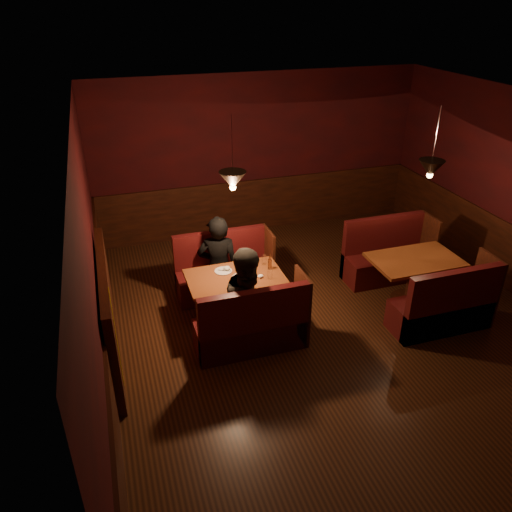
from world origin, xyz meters
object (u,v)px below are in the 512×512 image
object	(u,v)px
main_bench_near	(253,330)
diner_a	(218,247)
diner_b	(249,286)
main_bench_far	(224,274)
second_table	(413,270)
second_bench_near	(445,310)
main_table	(236,286)
second_bench_far	(386,259)

from	to	relation	value
main_bench_near	diner_a	world-z (taller)	diner_a
diner_b	main_bench_far	bearing A→B (deg)	72.49
second_table	second_bench_near	xyz separation A→B (m)	(0.03, -0.75, -0.21)
main_table	main_bench_far	world-z (taller)	main_bench_far
diner_a	main_table	bearing A→B (deg)	114.80
main_bench_near	second_table	world-z (taller)	main_bench_near
second_table	second_bench_far	bearing A→B (deg)	87.80
main_table	second_table	distance (m)	2.59
main_table	diner_b	size ratio (longest dim) A/B	0.76
main_bench_near	second_table	bearing A→B (deg)	8.72
second_bench_near	diner_a	distance (m)	3.24
second_bench_near	diner_b	distance (m)	2.69
main_bench_far	second_table	world-z (taller)	main_bench_far
main_bench_far	diner_a	distance (m)	0.55
main_table	main_bench_near	distance (m)	0.77
main_table	main_bench_far	size ratio (longest dim) A/B	0.91
diner_b	second_table	bearing A→B (deg)	-13.44
second_bench_far	diner_b	size ratio (longest dim) A/B	0.82
diner_a	second_bench_near	bearing A→B (deg)	163.89
main_table	second_table	bearing A→B (deg)	-7.62
main_table	main_bench_near	size ratio (longest dim) A/B	0.91
main_table	second_bench_near	world-z (taller)	second_bench_near
second_bench_far	second_table	bearing A→B (deg)	-92.20
diner_a	main_bench_far	bearing A→B (deg)	-116.46
main_table	main_bench_near	xyz separation A→B (m)	(0.02, -0.74, -0.23)
second_bench_near	diner_b	xyz separation A→B (m)	(-2.57, 0.55, 0.53)
diner_a	diner_b	distance (m)	1.17
main_table	second_bench_near	xyz separation A→B (m)	(2.60, -1.10, -0.22)
second_bench_far	second_bench_near	world-z (taller)	same
main_bench_near	second_bench_far	world-z (taller)	second_bench_far
diner_a	second_bench_far	bearing A→B (deg)	-168.07
second_table	second_bench_far	size ratio (longest dim) A/B	0.90
main_bench_far	diner_b	xyz separation A→B (m)	(0.01, -1.28, 0.54)
second_table	second_bench_near	world-z (taller)	second_bench_near
main_bench_near	second_bench_far	distance (m)	2.83
diner_b	main_bench_near	bearing A→B (deg)	-111.50
main_bench_far	diner_a	xyz separation A→B (m)	(-0.11, -0.11, 0.52)
main_table	second_table	world-z (taller)	main_table
main_table	diner_a	distance (m)	0.69
second_table	second_bench_far	xyz separation A→B (m)	(0.03, 0.75, -0.21)
main_bench_near	diner_b	distance (m)	0.57
diner_a	diner_b	world-z (taller)	diner_b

